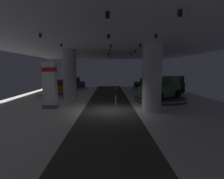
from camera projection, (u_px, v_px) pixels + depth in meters
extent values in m
cube|color=silver|center=(109.00, 111.00, 14.73)|extent=(24.00, 44.00, 0.05)
cube|color=#383330|center=(109.00, 111.00, 14.73)|extent=(4.40, 44.00, 0.01)
cube|color=silver|center=(109.00, 43.00, 14.10)|extent=(24.00, 44.00, 0.10)
cylinder|color=black|center=(40.00, 35.00, 9.89)|extent=(0.16, 0.16, 0.22)
cylinder|color=black|center=(61.00, 45.00, 13.93)|extent=(0.16, 0.16, 0.22)
cylinder|color=black|center=(70.00, 51.00, 18.03)|extent=(0.16, 0.16, 0.22)
cylinder|color=black|center=(79.00, 54.00, 22.00)|extent=(0.16, 0.16, 0.22)
cylinder|color=black|center=(82.00, 56.00, 25.94)|extent=(0.16, 0.16, 0.22)
cylinder|color=black|center=(108.00, 15.00, 6.22)|extent=(0.16, 0.16, 0.22)
cylinder|color=black|center=(108.00, 36.00, 10.22)|extent=(0.16, 0.16, 0.22)
cylinder|color=black|center=(111.00, 46.00, 14.31)|extent=(0.16, 0.16, 0.22)
cylinder|color=black|center=(110.00, 51.00, 18.02)|extent=(0.16, 0.16, 0.22)
cylinder|color=black|center=(108.00, 54.00, 22.03)|extent=(0.16, 0.16, 0.22)
cylinder|color=black|center=(109.00, 57.00, 26.38)|extent=(0.16, 0.16, 0.22)
cylinder|color=black|center=(180.00, 13.00, 6.02)|extent=(0.16, 0.16, 0.22)
cylinder|color=black|center=(156.00, 36.00, 10.07)|extent=(0.16, 0.16, 0.22)
cylinder|color=black|center=(140.00, 45.00, 13.89)|extent=(0.16, 0.16, 0.22)
cylinder|color=black|center=(135.00, 51.00, 18.43)|extent=(0.16, 0.16, 0.22)
cylinder|color=black|center=(130.00, 54.00, 22.30)|extent=(0.16, 0.16, 0.22)
cylinder|color=black|center=(126.00, 57.00, 26.42)|extent=(0.16, 0.16, 0.22)
cylinder|color=#ADADB2|center=(70.00, 76.00, 18.80)|extent=(1.41, 1.41, 5.50)
cylinder|color=silver|center=(152.00, 78.00, 14.42)|extent=(1.56, 1.56, 5.50)
cube|color=slate|center=(51.00, 106.00, 15.58)|extent=(1.32, 0.75, 0.35)
cube|color=white|center=(50.00, 83.00, 15.35)|extent=(1.14, 0.65, 3.73)
cube|color=red|center=(49.00, 70.00, 15.22)|extent=(1.17, 0.68, 0.36)
cylinder|color=silver|center=(73.00, 88.00, 30.66)|extent=(4.84, 4.84, 0.35)
cylinder|color=black|center=(73.00, 87.00, 30.64)|extent=(4.94, 4.94, 0.05)
cube|color=navy|center=(73.00, 84.00, 30.57)|extent=(4.30, 4.18, 0.90)
cube|color=#2D3842|center=(73.00, 79.00, 30.59)|extent=(2.45, 2.44, 0.70)
cylinder|color=black|center=(83.00, 85.00, 30.39)|extent=(0.65, 0.62, 0.68)
cylinder|color=black|center=(73.00, 86.00, 28.91)|extent=(0.65, 0.62, 0.68)
cylinder|color=black|center=(73.00, 84.00, 32.29)|extent=(0.65, 0.62, 0.68)
cylinder|color=black|center=(64.00, 85.00, 30.81)|extent=(0.65, 0.62, 0.68)
sphere|color=white|center=(83.00, 84.00, 29.55)|extent=(0.18, 0.18, 0.18)
sphere|color=white|center=(78.00, 84.00, 28.82)|extent=(0.18, 0.18, 0.18)
cylinder|color=silver|center=(56.00, 94.00, 23.61)|extent=(5.10, 5.10, 0.35)
cylinder|color=black|center=(56.00, 93.00, 23.59)|extent=(5.20, 5.20, 0.05)
cube|color=#B77519|center=(56.00, 88.00, 23.52)|extent=(3.83, 4.49, 0.90)
cube|color=#2D3842|center=(55.00, 82.00, 23.56)|extent=(2.35, 2.45, 0.70)
cylinder|color=black|center=(67.00, 91.00, 22.95)|extent=(0.56, 0.69, 0.68)
cylinder|color=black|center=(51.00, 92.00, 21.82)|extent=(0.56, 0.69, 0.68)
cylinder|color=black|center=(60.00, 89.00, 25.28)|extent=(0.56, 0.69, 0.68)
cylinder|color=black|center=(45.00, 89.00, 24.15)|extent=(0.56, 0.69, 0.68)
sphere|color=white|center=(65.00, 88.00, 22.11)|extent=(0.18, 0.18, 0.18)
sphere|color=white|center=(57.00, 89.00, 21.54)|extent=(0.18, 0.18, 0.18)
cylinder|color=#333338|center=(160.00, 99.00, 19.29)|extent=(5.56, 5.57, 0.34)
cylinder|color=white|center=(160.00, 98.00, 19.28)|extent=(5.68, 5.68, 0.05)
cube|color=#2D5638|center=(160.00, 91.00, 19.19)|extent=(5.33, 5.13, 1.20)
cube|color=#2D5638|center=(169.00, 81.00, 20.23)|extent=(2.54, 2.55, 1.00)
cube|color=#28333D|center=(166.00, 81.00, 19.88)|extent=(1.24, 1.34, 0.75)
cylinder|color=black|center=(160.00, 92.00, 21.34)|extent=(0.81, 0.77, 0.84)
cylinder|color=black|center=(178.00, 93.00, 19.64)|extent=(0.81, 0.77, 0.84)
cylinder|color=black|center=(141.00, 95.00, 18.81)|extent=(0.81, 0.77, 0.84)
cylinder|color=black|center=(161.00, 97.00, 17.11)|extent=(0.81, 0.77, 0.84)
cylinder|color=silver|center=(165.00, 94.00, 23.82)|extent=(5.56, 5.57, 0.23)
cylinder|color=black|center=(165.00, 93.00, 23.81)|extent=(5.68, 5.68, 0.05)
cube|color=black|center=(165.00, 88.00, 23.72)|extent=(5.66, 4.36, 1.20)
cube|color=black|center=(174.00, 80.00, 24.43)|extent=(2.40, 2.48, 1.00)
cube|color=#28333D|center=(172.00, 80.00, 24.18)|extent=(0.90, 1.58, 0.75)
cylinder|color=black|center=(168.00, 89.00, 25.68)|extent=(0.87, 0.64, 0.84)
cylinder|color=black|center=(182.00, 90.00, 23.64)|extent=(0.87, 0.64, 0.84)
cylinder|color=black|center=(149.00, 90.00, 23.88)|extent=(0.87, 0.64, 0.84)
cylinder|color=black|center=(161.00, 92.00, 21.84)|extent=(0.87, 0.64, 0.84)
cylinder|color=#B7B7BC|center=(147.00, 89.00, 30.35)|extent=(5.09, 5.09, 0.27)
cylinder|color=black|center=(147.00, 88.00, 30.34)|extent=(5.20, 5.20, 0.05)
cube|color=#2D5638|center=(147.00, 84.00, 30.26)|extent=(4.53, 2.87, 0.90)
cube|color=#2D3842|center=(146.00, 80.00, 30.22)|extent=(2.25, 2.01, 0.70)
cylinder|color=black|center=(155.00, 86.00, 30.89)|extent=(0.71, 0.40, 0.68)
cylinder|color=black|center=(155.00, 87.00, 28.97)|extent=(0.71, 0.40, 0.68)
cylinder|color=black|center=(139.00, 85.00, 31.62)|extent=(0.71, 0.40, 0.68)
cylinder|color=black|center=(138.00, 86.00, 29.70)|extent=(0.71, 0.40, 0.68)
sphere|color=white|center=(159.00, 84.00, 30.21)|extent=(0.18, 0.18, 0.18)
sphere|color=white|center=(159.00, 84.00, 29.26)|extent=(0.18, 0.18, 0.18)
cylinder|color=black|center=(115.00, 99.00, 18.40)|extent=(0.14, 0.14, 0.80)
cylinder|color=black|center=(116.00, 98.00, 18.55)|extent=(0.14, 0.14, 0.80)
cylinder|color=black|center=(116.00, 92.00, 18.40)|extent=(0.32, 0.32, 0.62)
sphere|color=#99755B|center=(116.00, 88.00, 18.35)|extent=(0.22, 0.22, 0.22)
cylinder|color=#333338|center=(116.00, 106.00, 16.37)|extent=(0.28, 0.28, 0.04)
cylinder|color=#B2B2B7|center=(116.00, 101.00, 16.31)|extent=(0.07, 0.07, 0.96)
sphere|color=#B2B2B7|center=(116.00, 96.00, 16.26)|extent=(0.10, 0.10, 0.10)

